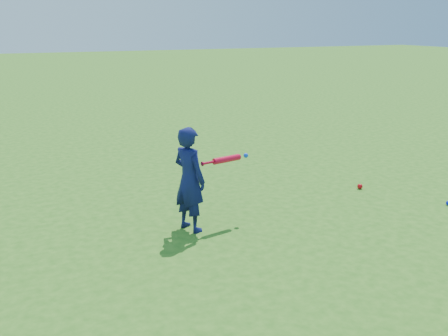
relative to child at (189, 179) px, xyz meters
name	(u,v)px	position (x,y,z in m)	size (l,w,h in m)	color
ground	(241,226)	(0.60, -0.15, -0.63)	(80.00, 80.00, 0.00)	#2C6718
child	(189,179)	(0.00, 0.00, 0.00)	(0.46, 0.30, 1.25)	#10154C
ground_ball_red	(360,186)	(2.84, 0.39, -0.59)	(0.08, 0.08, 0.08)	red
ground_ball_blue	(448,203)	(3.49, -0.66, -0.60)	(0.06, 0.06, 0.06)	#0C16CF
bat_swing	(228,159)	(0.53, 0.07, 0.17)	(0.68, 0.19, 0.08)	red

